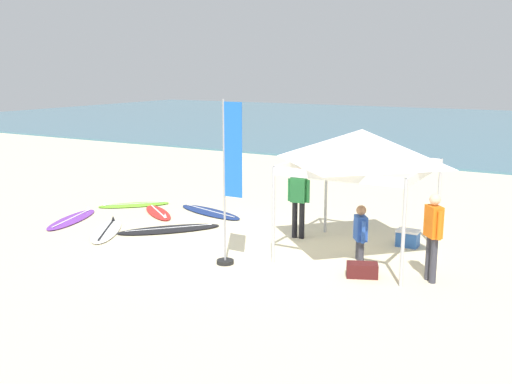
% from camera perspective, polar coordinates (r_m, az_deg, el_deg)
% --- Properties ---
extents(ground_plane, '(80.00, 80.00, 0.00)m').
position_cam_1_polar(ground_plane, '(13.77, -2.46, -4.98)').
color(ground_plane, beige).
extents(sea, '(80.00, 36.00, 0.10)m').
position_cam_1_polar(sea, '(42.74, 20.45, 5.86)').
color(sea, teal).
rests_on(sea, ground).
extents(canopy_tent, '(2.83, 2.83, 2.75)m').
position_cam_1_polar(canopy_tent, '(12.56, 10.17, 4.35)').
color(canopy_tent, '#B7B7BC').
rests_on(canopy_tent, ground).
extents(surfboard_black, '(2.24, 2.38, 0.19)m').
position_cam_1_polar(surfboard_black, '(14.96, -8.36, -3.57)').
color(surfboard_black, black).
rests_on(surfboard_black, ground).
extents(surfboard_navy, '(2.49, 1.29, 0.19)m').
position_cam_1_polar(surfboard_navy, '(16.61, -4.49, -1.93)').
color(surfboard_navy, navy).
rests_on(surfboard_navy, ground).
extents(surfboard_lime, '(1.85, 1.85, 0.19)m').
position_cam_1_polar(surfboard_lime, '(17.78, -11.75, -1.22)').
color(surfboard_lime, '#7AD12D').
rests_on(surfboard_lime, ground).
extents(surfboard_white, '(1.73, 2.21, 0.19)m').
position_cam_1_polar(surfboard_white, '(15.12, -14.27, -3.65)').
color(surfboard_white, white).
rests_on(surfboard_white, ground).
extents(surfboard_purple, '(1.28, 2.34, 0.19)m').
position_cam_1_polar(surfboard_purple, '(16.51, -17.40, -2.53)').
color(surfboard_purple, purple).
rests_on(surfboard_purple, ground).
extents(surfboard_red, '(1.83, 1.55, 0.19)m').
position_cam_1_polar(surfboard_red, '(16.70, -9.44, -1.97)').
color(surfboard_red, red).
rests_on(surfboard_red, ground).
extents(person_green, '(0.55, 0.26, 1.71)m').
position_cam_1_polar(person_green, '(13.99, 4.15, -0.55)').
color(person_green, black).
rests_on(person_green, ground).
extents(person_orange, '(0.40, 0.44, 1.71)m').
position_cam_1_polar(person_orange, '(11.58, 16.76, -3.67)').
color(person_orange, '#383842').
rests_on(person_orange, ground).
extents(person_blue, '(0.39, 0.47, 1.20)m').
position_cam_1_polar(person_blue, '(12.57, 10.08, -3.69)').
color(person_blue, '#383842').
rests_on(person_blue, ground).
extents(banner_flag, '(0.60, 0.36, 3.40)m').
position_cam_1_polar(banner_flag, '(11.91, -2.62, 0.16)').
color(banner_flag, '#99999E').
rests_on(banner_flag, ground).
extents(gear_bag_near_tent, '(0.68, 0.53, 0.28)m').
position_cam_1_polar(gear_bag_near_tent, '(11.76, 10.23, -7.44)').
color(gear_bag_near_tent, '#4C1919').
rests_on(gear_bag_near_tent, ground).
extents(cooler_box, '(0.50, 0.36, 0.39)m').
position_cam_1_polar(cooler_box, '(13.91, 14.48, -4.33)').
color(cooler_box, '#2D60B7').
rests_on(cooler_box, ground).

